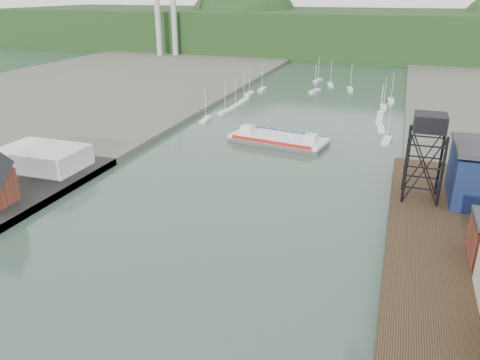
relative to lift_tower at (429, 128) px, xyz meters
The scene contains 7 objects.
east_pier 19.03m from the lift_tower, 81.25° to the right, with size 14.00×70.00×2.45m.
white_shed 80.28m from the lift_tower, behind, with size 18.00×12.00×4.50m, color silver.
lift_tower is the anchor object (origin of this frame).
marina_sailboats 89.04m from the lift_tower, 113.46° to the left, with size 57.71×92.65×0.90m.
smokestacks 224.80m from the lift_tower, 128.94° to the left, with size 11.20×8.20×60.00m.
distant_hills 246.51m from the lift_tower, 99.10° to the left, with size 500.00×120.00×80.00m.
chain_ferry 48.85m from the lift_tower, 138.82° to the left, with size 26.96×14.28×3.69m.
Camera 1 is at (28.98, -28.73, 38.34)m, focal length 35.00 mm.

